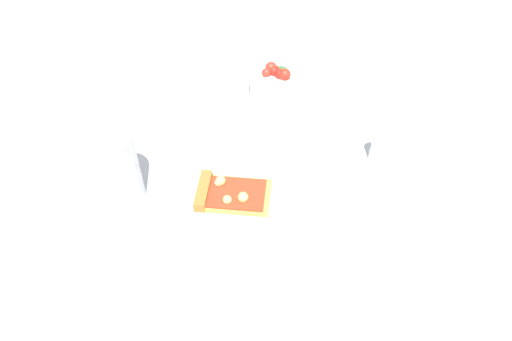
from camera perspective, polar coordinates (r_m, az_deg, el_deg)
ground_plane at (r=0.89m, az=-1.66°, el=-0.95°), size 2.40×2.40×0.00m
plate at (r=0.87m, az=-2.30°, el=-1.40°), size 0.23×0.23×0.01m
pizza_slice_main at (r=0.84m, az=-3.52°, el=-2.78°), size 0.15×0.15×0.03m
salad_bowl at (r=1.04m, az=2.11°, el=10.57°), size 0.10×0.10×0.09m
soda_glass at (r=0.85m, az=-16.53°, el=-0.20°), size 0.08×0.08×0.14m
paper_napkin at (r=0.73m, az=0.37°, el=-17.35°), size 0.16×0.15×0.00m
pepper_shaker at (r=0.93m, az=14.64°, el=2.98°), size 0.03×0.03×0.07m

